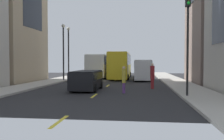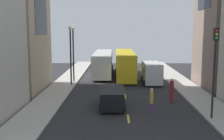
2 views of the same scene
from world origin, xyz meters
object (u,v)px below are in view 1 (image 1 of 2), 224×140
car_black_0 (87,79)px  traffic_light_near_corner (188,25)px  streetcar_yellow (121,63)px  pedestrian_walking_far (124,78)px  pedestrian_crossing_near (152,75)px  delivery_van_white (143,69)px  city_bus_white (102,64)px

car_black_0 → traffic_light_near_corner: size_ratio=0.70×
streetcar_yellow → pedestrian_walking_far: streetcar_yellow is taller
car_black_0 → pedestrian_crossing_near: 5.65m
pedestrian_crossing_near → traffic_light_near_corner: size_ratio=0.34×
pedestrian_crossing_near → pedestrian_walking_far: size_ratio=1.10×
car_black_0 → pedestrian_crossing_near: bearing=17.6°
delivery_van_white → car_black_0: (-4.70, -10.56, -0.57)m
streetcar_yellow → pedestrian_crossing_near: (3.80, -13.23, -0.96)m
car_black_0 → traffic_light_near_corner: 8.87m
car_black_0 → pedestrian_crossing_near: size_ratio=2.09×
city_bus_white → traffic_light_near_corner: (8.85, -20.35, 2.65)m
city_bus_white → delivery_van_white: size_ratio=2.44×
pedestrian_walking_far → traffic_light_near_corner: 5.79m
delivery_van_white → pedestrian_walking_far: size_ratio=2.50×
delivery_van_white → pedestrian_crossing_near: bearing=-85.6°
streetcar_yellow → car_black_0: (-1.58, -14.94, -1.18)m
city_bus_white → streetcar_yellow: 3.73m
streetcar_yellow → traffic_light_near_corner: 19.35m
traffic_light_near_corner → pedestrian_walking_far: bearing=156.5°
car_black_0 → city_bus_white: bearing=95.2°
city_bus_white → delivery_van_white: city_bus_white is taller
city_bus_white → pedestrian_crossing_near: city_bus_white is taller
pedestrian_crossing_near → traffic_light_near_corner: (1.93, -5.08, 3.50)m
pedestrian_walking_far → traffic_light_near_corner: traffic_light_near_corner is taller
traffic_light_near_corner → streetcar_yellow: bearing=107.4°
car_black_0 → pedestrian_crossing_near: pedestrian_crossing_near is taller
delivery_van_white → pedestrian_crossing_near: (0.68, -8.85, -0.35)m
streetcar_yellow → city_bus_white: bearing=146.7°
city_bus_white → pedestrian_walking_far: size_ratio=6.09×
delivery_van_white → pedestrian_walking_far: bearing=-97.4°
city_bus_white → pedestrian_crossing_near: 16.79m
city_bus_white → pedestrian_crossing_near: bearing=-65.6°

